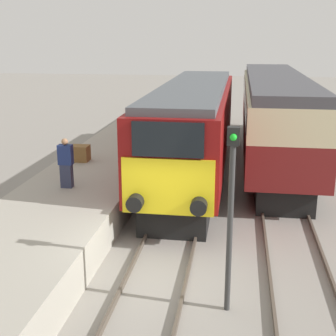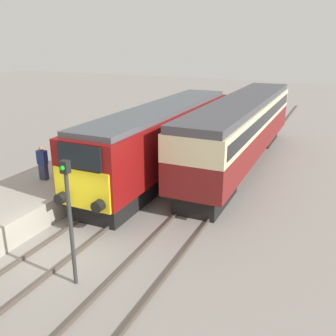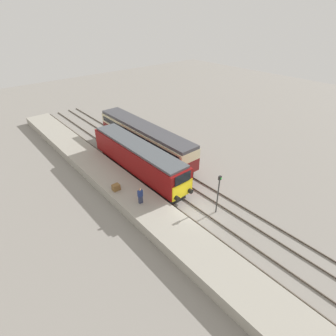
{
  "view_description": "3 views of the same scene",
  "coord_description": "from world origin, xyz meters",
  "px_view_note": "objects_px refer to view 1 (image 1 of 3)",
  "views": [
    {
      "loc": [
        1.78,
        -9.97,
        5.63
      ],
      "look_at": [
        0.0,
        1.73,
        2.29
      ],
      "focal_mm": 50.0,
      "sensor_mm": 36.0,
      "label": 1
    },
    {
      "loc": [
        8.32,
        -8.74,
        7.12
      ],
      "look_at": [
        1.7,
        5.73,
        1.6
      ],
      "focal_mm": 40.0,
      "sensor_mm": 36.0,
      "label": 2
    },
    {
      "loc": [
        -13.7,
        -12.29,
        16.15
      ],
      "look_at": [
        1.7,
        5.73,
        1.6
      ],
      "focal_mm": 28.0,
      "sensor_mm": 36.0,
      "label": 3
    }
  ],
  "objects_px": {
    "person_on_platform": "(66,163)",
    "signal_post": "(231,206)",
    "luggage_crate": "(80,153)",
    "passenger_carriage": "(274,109)",
    "locomotive": "(194,125)"
  },
  "relations": [
    {
      "from": "person_on_platform",
      "to": "signal_post",
      "type": "distance_m",
      "value": 6.92
    },
    {
      "from": "person_on_platform",
      "to": "luggage_crate",
      "type": "height_order",
      "value": "person_on_platform"
    },
    {
      "from": "locomotive",
      "to": "luggage_crate",
      "type": "xyz_separation_m",
      "value": [
        -4.15,
        -2.13,
        -0.82
      ]
    },
    {
      "from": "locomotive",
      "to": "person_on_platform",
      "type": "bearing_deg",
      "value": -123.41
    },
    {
      "from": "signal_post",
      "to": "luggage_crate",
      "type": "height_order",
      "value": "signal_post"
    },
    {
      "from": "signal_post",
      "to": "luggage_crate",
      "type": "xyz_separation_m",
      "value": [
        -5.85,
        7.71,
        -1.03
      ]
    },
    {
      "from": "passenger_carriage",
      "to": "person_on_platform",
      "type": "bearing_deg",
      "value": -128.23
    },
    {
      "from": "person_on_platform",
      "to": "signal_post",
      "type": "bearing_deg",
      "value": -41.21
    },
    {
      "from": "signal_post",
      "to": "luggage_crate",
      "type": "relative_size",
      "value": 5.66
    },
    {
      "from": "passenger_carriage",
      "to": "signal_post",
      "type": "xyz_separation_m",
      "value": [
        -1.7,
        -13.29,
        -0.02
      ]
    },
    {
      "from": "locomotive",
      "to": "person_on_platform",
      "type": "height_order",
      "value": "locomotive"
    },
    {
      "from": "person_on_platform",
      "to": "luggage_crate",
      "type": "bearing_deg",
      "value": 101.83
    },
    {
      "from": "locomotive",
      "to": "passenger_carriage",
      "type": "distance_m",
      "value": 4.85
    },
    {
      "from": "passenger_carriage",
      "to": "signal_post",
      "type": "relative_size",
      "value": 4.12
    },
    {
      "from": "signal_post",
      "to": "locomotive",
      "type": "bearing_deg",
      "value": 99.81
    }
  ]
}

